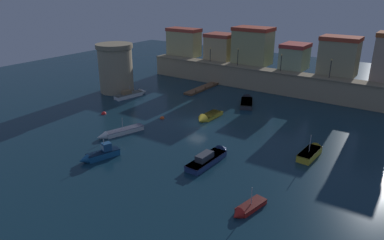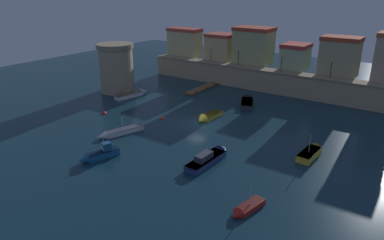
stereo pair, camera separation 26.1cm
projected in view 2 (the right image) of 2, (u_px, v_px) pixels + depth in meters
The scene contains 19 objects.
ground_plane at pixel (197, 123), 52.45m from camera, with size 123.13×123.13×0.00m, color #112D3D.
quay_wall at pixel (261, 79), 68.51m from camera, with size 49.29×3.08×4.14m.
old_town_backdrop at pixel (273, 50), 69.27m from camera, with size 47.71×5.52×8.07m.
fortress_tower at pixel (116, 68), 66.68m from camera, with size 6.77×6.77×9.00m.
pier_dock at pixel (202, 88), 69.37m from camera, with size 1.78×9.75×0.70m.
quay_lamp_0 at pixel (211, 52), 73.17m from camera, with size 0.32×0.32×2.95m.
quay_lamp_1 at pixel (239, 54), 69.67m from camera, with size 0.32×0.32×3.40m.
quay_lamp_2 at pixel (282, 60), 64.95m from camera, with size 0.32×0.32×3.19m.
quay_lamp_3 at pixel (332, 65), 60.23m from camera, with size 0.32×0.32×3.28m.
moored_boat_0 at pixel (118, 132), 48.33m from camera, with size 3.23×6.85×2.53m.
moored_boat_1 at pixel (133, 94), 64.98m from camera, with size 2.64×6.89×2.43m.
moored_boat_2 at pixel (247, 101), 61.01m from camera, with size 4.41×6.72×1.80m.
moored_boat_3 at pixel (207, 117), 53.91m from camera, with size 1.95×5.36×1.69m.
moored_boat_4 at pixel (211, 157), 41.16m from camera, with size 1.99×7.46×1.88m.
moored_boat_5 at pixel (312, 152), 42.39m from camera, with size 1.84×5.48×3.24m.
moored_boat_6 at pixel (245, 209), 31.88m from camera, with size 1.96×4.31×2.50m.
moored_boat_7 at pixel (99, 154), 41.59m from camera, with size 2.64×4.97×2.47m.
mooring_buoy_0 at pixel (162, 118), 54.31m from camera, with size 0.70×0.70×0.70m, color #EA4C19.
mooring_buoy_1 at pixel (104, 114), 56.24m from camera, with size 0.76×0.76×0.76m, color red.
Camera 2 is at (27.37, -40.49, 19.04)m, focal length 33.35 mm.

